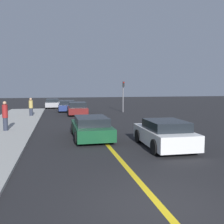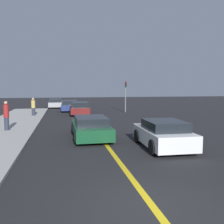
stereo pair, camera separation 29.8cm
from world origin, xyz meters
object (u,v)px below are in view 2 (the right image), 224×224
at_px(pedestrian_near_curb, 6,116).
at_px(traffic_light, 126,93).
at_px(car_parked_left_lot, 69,106).
at_px(car_oncoming_far, 56,103).
at_px(pedestrian_mid_group, 33,107).
at_px(car_far_distant, 80,109).
at_px(car_near_right_lane, 163,134).
at_px(car_ahead_center, 91,127).

relative_size(pedestrian_near_curb, traffic_light, 0.54).
distance_m(car_parked_left_lot, car_oncoming_far, 5.72).
bearing_deg(pedestrian_mid_group, car_far_distant, 9.61).
xyz_separation_m(car_oncoming_far, pedestrian_mid_group, (-1.83, -10.40, 0.37)).
relative_size(car_near_right_lane, traffic_light, 1.15).
relative_size(car_parked_left_lot, traffic_light, 1.28).
bearing_deg(pedestrian_mid_group, car_parked_left_lot, 54.48).
distance_m(car_ahead_center, car_parked_left_lot, 15.82).
distance_m(car_ahead_center, pedestrian_near_curb, 5.80).
height_order(car_ahead_center, pedestrian_near_curb, pedestrian_near_curb).
distance_m(car_near_right_lane, car_oncoming_far, 24.77).
relative_size(car_oncoming_far, traffic_light, 1.39).
bearing_deg(car_oncoming_far, car_parked_left_lot, -73.07).
xyz_separation_m(car_oncoming_far, traffic_light, (7.78, -8.12, 1.54)).
distance_m(car_near_right_lane, pedestrian_near_curb, 9.96).
xyz_separation_m(car_far_distant, car_oncoming_far, (-2.59, 9.65, -0.05)).
bearing_deg(car_far_distant, pedestrian_mid_group, -169.40).
bearing_deg(car_near_right_lane, car_oncoming_far, 104.31).
bearing_deg(pedestrian_near_curb, pedestrian_mid_group, 84.53).
bearing_deg(pedestrian_near_curb, car_near_right_lane, -35.49).
relative_size(pedestrian_near_curb, pedestrian_mid_group, 1.09).
distance_m(pedestrian_near_curb, traffic_light, 14.63).
distance_m(car_ahead_center, pedestrian_mid_group, 11.68).
distance_m(pedestrian_near_curb, pedestrian_mid_group, 8.02).
bearing_deg(pedestrian_mid_group, car_ahead_center, -68.66).
height_order(car_far_distant, car_parked_left_lot, car_far_distant).
bearing_deg(pedestrian_near_curb, car_far_distant, 59.32).
bearing_deg(car_far_distant, car_oncoming_far, 105.99).
bearing_deg(car_parked_left_lot, car_near_right_lane, -77.54).
height_order(car_oncoming_far, traffic_light, traffic_light).
relative_size(car_far_distant, pedestrian_near_curb, 2.10).
xyz_separation_m(car_oncoming_far, pedestrian_near_curb, (-2.59, -18.38, 0.46)).
distance_m(car_near_right_lane, car_far_distant, 14.80).
bearing_deg(car_oncoming_far, pedestrian_mid_group, -100.24).
height_order(car_ahead_center, pedestrian_mid_group, pedestrian_mid_group).
xyz_separation_m(car_ahead_center, traffic_light, (5.36, 13.15, 1.53)).
distance_m(car_oncoming_far, pedestrian_near_curb, 18.57).
bearing_deg(pedestrian_near_curb, car_parked_left_lot, 71.65).
height_order(car_far_distant, car_oncoming_far, car_far_distant).
bearing_deg(car_parked_left_lot, pedestrian_mid_group, -124.60).
distance_m(car_parked_left_lot, pedestrian_mid_group, 6.07).
bearing_deg(car_near_right_lane, car_parked_left_lot, 103.01).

